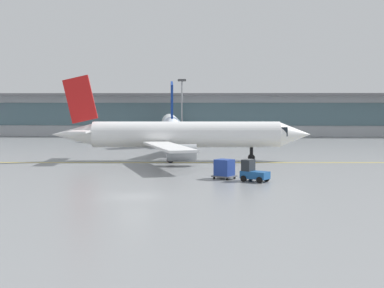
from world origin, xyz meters
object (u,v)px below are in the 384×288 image
gate_airplane_1 (171,124)px  baggage_tug (253,172)px  taxiing_regional_jet (183,135)px  apron_light_mast_1 (182,105)px  cargo_dolly_lead (224,168)px

gate_airplane_1 → baggage_tug: 55.83m
taxiing_regional_jet → apron_light_mast_1: (-2.96, 50.02, 3.65)m
cargo_dolly_lead → taxiing_regional_jet: bearing=139.2°
apron_light_mast_1 → taxiing_regional_jet: bearing=-86.6°
gate_airplane_1 → taxiing_regional_jet: (4.36, -35.74, -0.01)m
taxiing_regional_jet → baggage_tug: (7.74, -18.70, -2.44)m
cargo_dolly_lead → apron_light_mast_1: 67.72m
gate_airplane_1 → apron_light_mast_1: (1.40, 14.28, 3.64)m
baggage_tug → apron_light_mast_1: bearing=131.5°
apron_light_mast_1 → cargo_dolly_lead: bearing=-83.2°
taxiing_regional_jet → cargo_dolly_lead: size_ratio=12.74×
gate_airplane_1 → taxiing_regional_jet: size_ratio=1.00×
gate_airplane_1 → apron_light_mast_1: apron_light_mast_1 is taller
gate_airplane_1 → apron_light_mast_1: 14.80m
gate_airplane_1 → taxiing_regional_jet: gate_airplane_1 is taller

